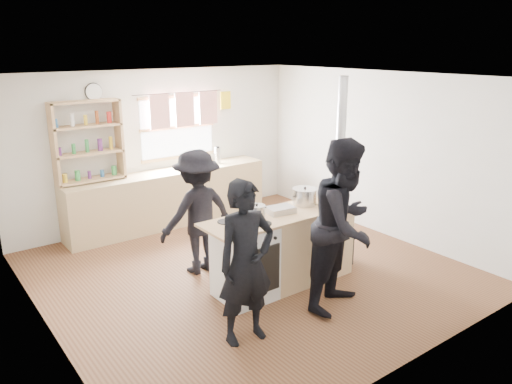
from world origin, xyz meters
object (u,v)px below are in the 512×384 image
roast_tray (280,209)px  person_near_left (246,263)px  stockpot_stove (257,211)px  flue_heater (337,218)px  bread_board (329,200)px  thermos (217,156)px  person_far (197,212)px  stockpot_counter (305,196)px  cooking_island (284,249)px  person_near_right (344,225)px  skillet_greens (241,224)px

roast_tray → person_near_left: bearing=-144.3°
stockpot_stove → person_near_left: 1.08m
flue_heater → bread_board: bearing=-158.2°
thermos → stockpot_stove: 2.93m
roast_tray → person_near_left: person_near_left is taller
stockpot_stove → person_far: person_far is taller
stockpot_counter → flue_heater: bearing=-7.9°
stockpot_counter → bread_board: (0.25, -0.18, -0.05)m
roast_tray → cooking_island: bearing=-41.8°
bread_board → person_near_left: bearing=-159.9°
stockpot_counter → person_near_right: size_ratio=0.16×
cooking_island → roast_tray: (-0.04, 0.04, 0.50)m
bread_board → person_far: size_ratio=0.20×
thermos → person_far: 2.33m
roast_tray → person_near_right: 0.86m
bread_board → person_near_right: 0.86m
roast_tray → person_near_left: size_ratio=0.21×
roast_tray → flue_heater: 1.02m
bread_board → person_near_left: person_near_left is taller
person_near_left → person_far: person_near_left is taller
cooking_island → bread_board: (0.66, -0.07, 0.51)m
cooking_island → stockpot_stove: size_ratio=9.74×
stockpot_stove → flue_heater: bearing=-1.9°
stockpot_stove → stockpot_counter: bearing=2.2°
thermos → bread_board: bearing=-92.9°
flue_heater → person_far: (-1.59, 0.93, 0.15)m
flue_heater → person_far: bearing=149.8°
stockpot_stove → person_far: size_ratio=0.13×
thermos → person_near_right: size_ratio=0.14×
roast_tray → flue_heater: bearing=-0.1°
flue_heater → person_near_left: bearing=-159.7°
cooking_island → person_near_left: size_ratio=1.18×
bread_board → person_near_left: size_ratio=0.19×
person_near_right → person_far: 1.95m
stockpot_stove → stockpot_counter: 0.78m
skillet_greens → person_near_left: 0.75m
person_near_left → person_near_right: size_ratio=0.86×
cooking_island → person_far: 1.21m
thermos → stockpot_stove: (-1.17, -2.69, -0.03)m
stockpot_counter → roast_tray: bearing=-171.1°
cooking_island → stockpot_counter: bearing=14.6°
cooking_island → person_far: person_far is taller
person_near_right → stockpot_counter: bearing=57.8°
cooking_island → thermos: bearing=73.8°
flue_heater → thermos: bearing=92.7°
stockpot_counter → flue_heater: size_ratio=0.13×
stockpot_counter → flue_heater: flue_heater is taller
cooking_island → roast_tray: size_ratio=5.58×
bread_board → person_near_left: 1.86m
person_far → stockpot_counter: bearing=137.6°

